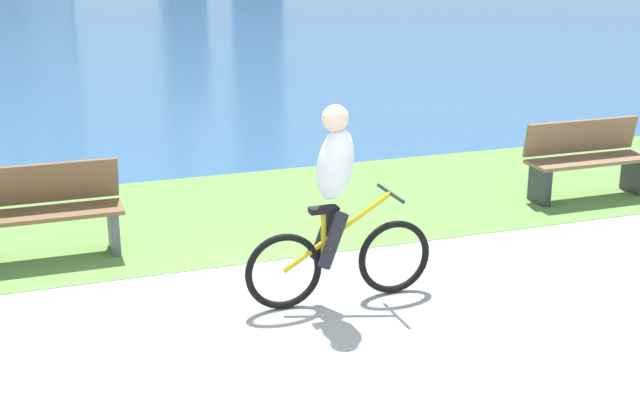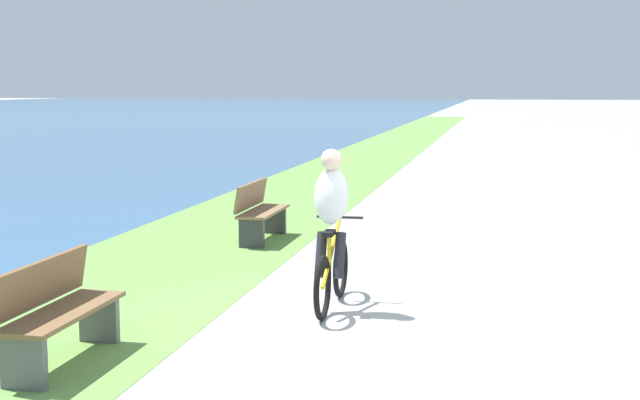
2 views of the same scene
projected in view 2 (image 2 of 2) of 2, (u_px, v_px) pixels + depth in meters
ground_plane at (400, 326)px, 8.58m from camera, size 300.00×300.00×0.00m
grass_strip_bayside at (80, 307)px, 9.28m from camera, size 120.00×3.11×0.01m
cyclist_lead at (331, 231)px, 9.13m from camera, size 1.66×0.52×1.70m
bench_near_path at (260, 211)px, 13.28m from camera, size 1.50×0.47×0.90m
bench_far_along_path at (57, 312)px, 7.36m from camera, size 1.50×0.47×0.90m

